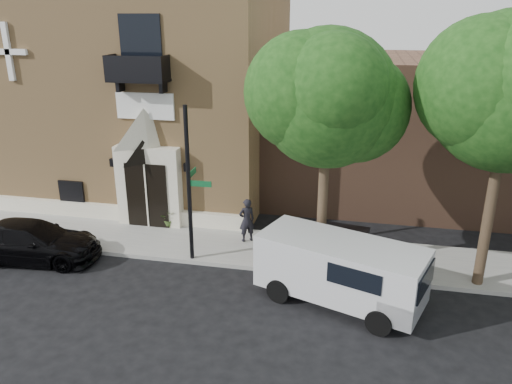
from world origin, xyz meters
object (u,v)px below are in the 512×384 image
(dumpster, at_px, (338,246))
(street_sign, at_px, (190,185))
(black_sedan, at_px, (31,241))
(pedestrian_near, at_px, (247,220))
(fire_hydrant, at_px, (277,252))
(cargo_van, at_px, (346,271))

(dumpster, bearing_deg, street_sign, -162.03)
(black_sedan, xyz_separation_m, street_sign, (5.57, 0.99, 2.16))
(pedestrian_near, bearing_deg, fire_hydrant, 100.59)
(street_sign, bearing_deg, cargo_van, -17.62)
(black_sedan, bearing_deg, fire_hydrant, -87.92)
(cargo_van, xyz_separation_m, pedestrian_near, (-3.76, 3.36, -0.12))
(street_sign, relative_size, fire_hydrant, 6.32)
(street_sign, xyz_separation_m, fire_hydrant, (2.95, 0.22, -2.28))
(street_sign, distance_m, pedestrian_near, 2.98)
(black_sedan, xyz_separation_m, dumpster, (10.53, 1.68, 0.09))
(cargo_van, xyz_separation_m, street_sign, (-5.30, 1.63, 1.74))
(dumpster, bearing_deg, pedestrian_near, 172.99)
(black_sedan, height_order, pedestrian_near, pedestrian_near)
(fire_hydrant, bearing_deg, black_sedan, -171.95)
(black_sedan, relative_size, fire_hydrant, 5.64)
(dumpster, bearing_deg, black_sedan, -160.88)
(black_sedan, height_order, dumpster, dumpster)
(black_sedan, distance_m, fire_hydrant, 8.61)
(pedestrian_near, bearing_deg, dumpster, 130.57)
(dumpster, height_order, pedestrian_near, pedestrian_near)
(black_sedan, distance_m, street_sign, 6.06)
(street_sign, bearing_deg, fire_hydrant, 3.67)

